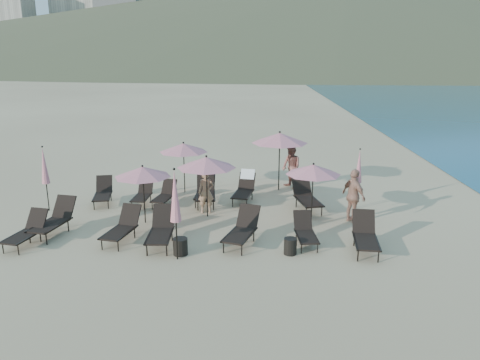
{
  "coord_description": "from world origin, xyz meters",
  "views": [
    {
      "loc": [
        0.64,
        -13.1,
        5.64
      ],
      "look_at": [
        0.18,
        3.5,
        1.1
      ],
      "focal_mm": 35.0,
      "sensor_mm": 36.0,
      "label": 1
    }
  ],
  "objects_px": {
    "lounger_8": "(206,191)",
    "lounger_10": "(245,187)",
    "beachgoer_b": "(291,167)",
    "lounger_9": "(206,188)",
    "lounger_3": "(242,229)",
    "lounger_1": "(122,227)",
    "lounger_6": "(103,192)",
    "lounger_7": "(143,194)",
    "lounger_13": "(54,219)",
    "umbrella_open_1": "(206,162)",
    "umbrella_closed_0": "(175,197)",
    "lounger_12": "(165,194)",
    "umbrella_closed_1": "(359,167)",
    "lounger_5": "(365,235)",
    "side_table_1": "(290,246)",
    "beachgoer_c": "(354,196)",
    "beachgoer_a": "(206,192)",
    "umbrella_open_0": "(143,172)",
    "lounger_11": "(306,196)",
    "umbrella_closed_2": "(44,166)",
    "umbrella_open_4": "(280,138)",
    "lounger_2": "(161,229)",
    "umbrella_open_3": "(183,148)",
    "side_table_0": "(180,247)",
    "lounger_0": "(27,231)"
  },
  "relations": [
    {
      "from": "umbrella_open_1",
      "to": "beachgoer_a",
      "type": "distance_m",
      "value": 1.26
    },
    {
      "from": "beachgoer_c",
      "to": "lounger_7",
      "type": "bearing_deg",
      "value": 48.82
    },
    {
      "from": "lounger_13",
      "to": "umbrella_open_0",
      "type": "height_order",
      "value": "umbrella_open_0"
    },
    {
      "from": "lounger_1",
      "to": "umbrella_open_3",
      "type": "distance_m",
      "value": 5.56
    },
    {
      "from": "lounger_3",
      "to": "lounger_1",
      "type": "bearing_deg",
      "value": -164.22
    },
    {
      "from": "lounger_8",
      "to": "lounger_1",
      "type": "bearing_deg",
      "value": -125.58
    },
    {
      "from": "lounger_13",
      "to": "side_table_1",
      "type": "relative_size",
      "value": 4.04
    },
    {
      "from": "side_table_1",
      "to": "lounger_12",
      "type": "bearing_deg",
      "value": 134.99
    },
    {
      "from": "lounger_11",
      "to": "lounger_12",
      "type": "bearing_deg",
      "value": 163.11
    },
    {
      "from": "lounger_7",
      "to": "umbrella_closed_0",
      "type": "bearing_deg",
      "value": -64.26
    },
    {
      "from": "lounger_11",
      "to": "umbrella_closed_1",
      "type": "height_order",
      "value": "umbrella_closed_1"
    },
    {
      "from": "side_table_0",
      "to": "lounger_0",
      "type": "bearing_deg",
      "value": 172.58
    },
    {
      "from": "lounger_10",
      "to": "umbrella_closed_2",
      "type": "bearing_deg",
      "value": -157.88
    },
    {
      "from": "lounger_13",
      "to": "beachgoer_b",
      "type": "distance_m",
      "value": 9.69
    },
    {
      "from": "lounger_8",
      "to": "lounger_10",
      "type": "height_order",
      "value": "lounger_10"
    },
    {
      "from": "lounger_6",
      "to": "lounger_7",
      "type": "height_order",
      "value": "lounger_6"
    },
    {
      "from": "lounger_1",
      "to": "lounger_13",
      "type": "relative_size",
      "value": 0.92
    },
    {
      "from": "side_table_1",
      "to": "umbrella_closed_0",
      "type": "bearing_deg",
      "value": -172.21
    },
    {
      "from": "lounger_5",
      "to": "lounger_7",
      "type": "height_order",
      "value": "lounger_5"
    },
    {
      "from": "lounger_1",
      "to": "lounger_6",
      "type": "bearing_deg",
      "value": 128.1
    },
    {
      "from": "lounger_3",
      "to": "lounger_5",
      "type": "relative_size",
      "value": 1.04
    },
    {
      "from": "umbrella_open_1",
      "to": "umbrella_open_3",
      "type": "relative_size",
      "value": 1.04
    },
    {
      "from": "lounger_6",
      "to": "beachgoer_c",
      "type": "height_order",
      "value": "beachgoer_c"
    },
    {
      "from": "lounger_5",
      "to": "umbrella_closed_1",
      "type": "distance_m",
      "value": 4.16
    },
    {
      "from": "lounger_5",
      "to": "lounger_12",
      "type": "bearing_deg",
      "value": 154.76
    },
    {
      "from": "lounger_3",
      "to": "umbrella_open_4",
      "type": "distance_m",
      "value": 6.27
    },
    {
      "from": "lounger_8",
      "to": "umbrella_open_0",
      "type": "distance_m",
      "value": 3.16
    },
    {
      "from": "beachgoer_b",
      "to": "lounger_9",
      "type": "bearing_deg",
      "value": -92.21
    },
    {
      "from": "umbrella_open_0",
      "to": "umbrella_open_4",
      "type": "height_order",
      "value": "umbrella_open_4"
    },
    {
      "from": "lounger_6",
      "to": "lounger_13",
      "type": "height_order",
      "value": "lounger_13"
    },
    {
      "from": "umbrella_closed_0",
      "to": "side_table_1",
      "type": "height_order",
      "value": "umbrella_closed_0"
    },
    {
      "from": "lounger_12",
      "to": "umbrella_closed_1",
      "type": "relative_size",
      "value": 0.69
    },
    {
      "from": "lounger_8",
      "to": "beachgoer_c",
      "type": "height_order",
      "value": "beachgoer_c"
    },
    {
      "from": "lounger_2",
      "to": "beachgoer_a",
      "type": "distance_m",
      "value": 3.17
    },
    {
      "from": "beachgoer_a",
      "to": "umbrella_open_0",
      "type": "bearing_deg",
      "value": -158.71
    },
    {
      "from": "umbrella_open_4",
      "to": "side_table_1",
      "type": "distance_m",
      "value": 6.87
    },
    {
      "from": "lounger_12",
      "to": "beachgoer_b",
      "type": "bearing_deg",
      "value": 37.11
    },
    {
      "from": "umbrella_open_1",
      "to": "lounger_7",
      "type": "bearing_deg",
      "value": 152.26
    },
    {
      "from": "umbrella_closed_1",
      "to": "umbrella_open_1",
      "type": "bearing_deg",
      "value": -168.05
    },
    {
      "from": "side_table_1",
      "to": "beachgoer_c",
      "type": "relative_size",
      "value": 0.26
    },
    {
      "from": "lounger_5",
      "to": "umbrella_open_3",
      "type": "distance_m",
      "value": 8.54
    },
    {
      "from": "lounger_6",
      "to": "lounger_2",
      "type": "bearing_deg",
      "value": -63.36
    },
    {
      "from": "lounger_13",
      "to": "umbrella_open_1",
      "type": "relative_size",
      "value": 0.88
    },
    {
      "from": "beachgoer_c",
      "to": "lounger_11",
      "type": "bearing_deg",
      "value": 20.04
    },
    {
      "from": "lounger_1",
      "to": "lounger_9",
      "type": "distance_m",
      "value": 4.61
    },
    {
      "from": "umbrella_closed_1",
      "to": "side_table_0",
      "type": "distance_m",
      "value": 7.57
    },
    {
      "from": "side_table_1",
      "to": "umbrella_open_1",
      "type": "bearing_deg",
      "value": 130.58
    },
    {
      "from": "umbrella_open_3",
      "to": "umbrella_closed_0",
      "type": "height_order",
      "value": "umbrella_closed_0"
    },
    {
      "from": "lounger_12",
      "to": "umbrella_open_1",
      "type": "bearing_deg",
      "value": -25.21
    },
    {
      "from": "lounger_10",
      "to": "lounger_11",
      "type": "relative_size",
      "value": 0.95
    }
  ]
}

